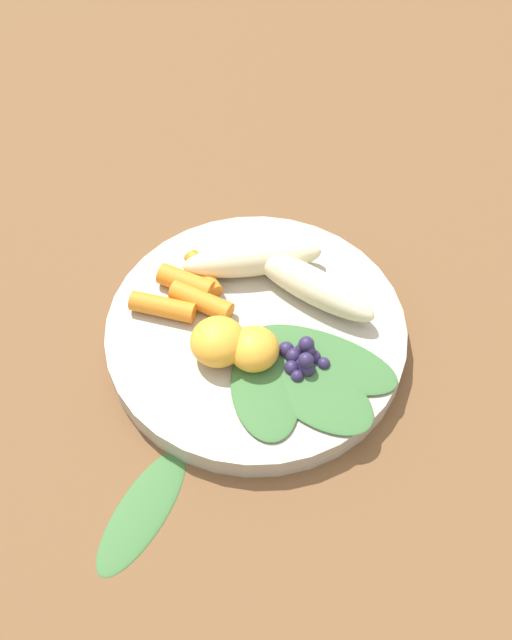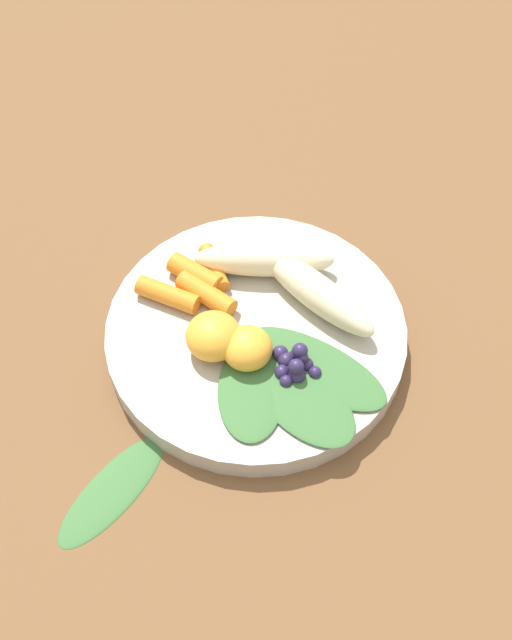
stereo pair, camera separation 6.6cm
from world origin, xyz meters
The scene contains 15 objects.
ground_plane centered at (0.00, 0.00, 0.00)m, with size 2.40×2.40×0.00m, color brown.
bowl centered at (0.00, 0.00, 0.01)m, with size 0.27×0.27×0.02m, color #B2AD9E.
banana_peeled_left centered at (0.05, -0.04, 0.04)m, with size 0.13×0.03×0.03m, color beige.
banana_peeled_right centered at (-0.01, -0.06, 0.04)m, with size 0.13×0.03×0.03m, color beige.
orange_segment_near centered at (-0.02, 0.02, 0.04)m, with size 0.04×0.04×0.03m, color #F4A833.
orange_segment_far centered at (0.00, 0.04, 0.04)m, with size 0.05×0.05×0.04m, color #F4A833.
carrot_front centered at (0.07, 0.00, 0.03)m, with size 0.01×0.01×0.05m, color orange.
carrot_mid_left centered at (0.07, 0.02, 0.03)m, with size 0.02×0.02×0.05m, color orange.
carrot_mid_right centered at (0.05, 0.02, 0.03)m, with size 0.02×0.02×0.06m, color orange.
carrot_rear centered at (0.07, 0.05, 0.03)m, with size 0.02×0.02×0.06m, color orange.
blueberry_pile centered at (-0.06, 0.00, 0.03)m, with size 0.04×0.04×0.03m.
kale_leaf_left centered at (-0.06, 0.04, 0.03)m, with size 0.10×0.06×0.01m, color #3D7038.
kale_leaf_right centered at (-0.09, 0.01, 0.03)m, with size 0.11×0.06×0.01m, color #3D7038.
kale_leaf_rear centered at (-0.07, -0.02, 0.03)m, with size 0.14×0.06×0.01m, color #3D7038.
kale_leaf_stray centered at (-0.06, 0.18, 0.00)m, with size 0.12×0.04×0.01m, color #3D7038.
Camera 2 is at (-0.34, 0.21, 0.59)m, focal length 43.35 mm.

